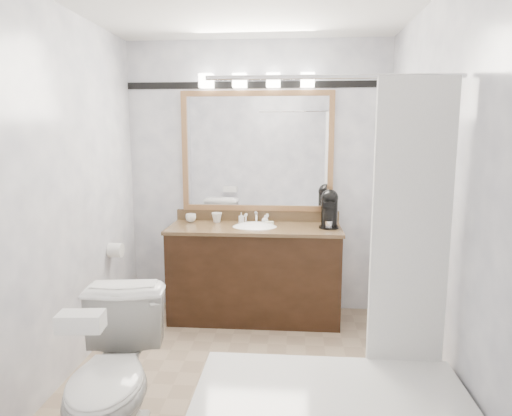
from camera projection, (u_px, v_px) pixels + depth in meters
The scene contains 14 objects.
room at pixel (242, 198), 2.98m from camera, with size 2.42×2.62×2.52m.
vanity at pixel (255, 271), 4.11m from camera, with size 1.53×0.58×0.97m.
mirror at pixel (257, 152), 4.20m from camera, with size 1.40×0.04×1.10m.
vanity_light_bar at pixel (257, 80), 4.05m from camera, with size 1.02×0.14×0.12m.
accent_stripe at pixel (257, 85), 4.12m from camera, with size 2.40×0.01×0.06m, color black.
tp_roll at pixel (116, 250), 3.82m from camera, with size 0.12×0.12×0.11m, color white.
toilet at pixel (113, 379), 2.37m from camera, with size 0.46×0.80×0.82m, color white.
tissue_box at pixel (81, 322), 1.99m from camera, with size 0.20×0.11×0.08m, color white.
coffee_maker at pixel (329, 208), 4.00m from camera, with size 0.17×0.22×0.33m.
cup_left at pixel (191, 218), 4.25m from camera, with size 0.10×0.10×0.08m, color white.
cup_right at pixel (217, 217), 4.24m from camera, with size 0.10×0.10×0.09m, color white.
soap_bottle_a at pixel (241, 218), 4.20m from camera, with size 0.04×0.04×0.10m, color white.
soap_bottle_b at pixel (265, 219), 4.18m from camera, with size 0.06×0.06×0.08m, color white.
soap_bar at pixel (269, 223), 4.15m from camera, with size 0.08×0.05×0.02m, color beige.
Camera 1 is at (0.34, -2.94, 1.67)m, focal length 32.00 mm.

